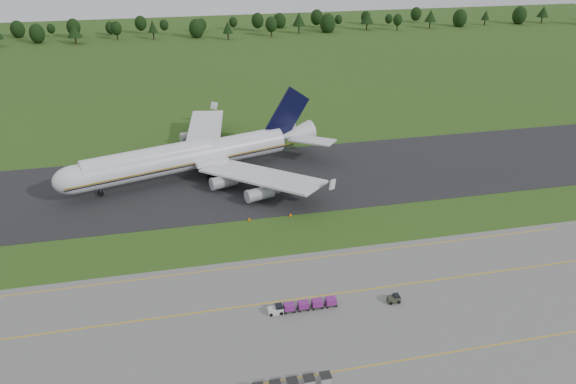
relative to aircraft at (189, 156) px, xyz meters
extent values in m
plane|color=#294916|center=(13.81, -34.13, -5.57)|extent=(600.00, 600.00, 0.00)
cube|color=slate|center=(13.81, -68.13, -5.54)|extent=(300.00, 52.00, 0.06)
cube|color=black|center=(13.81, -6.13, -5.53)|extent=(300.00, 40.00, 0.08)
cube|color=#E4AB0D|center=(13.81, -56.13, -5.50)|extent=(300.00, 0.25, 0.01)
cube|color=#E4AB0D|center=(13.81, -74.13, -5.50)|extent=(300.00, 0.20, 0.01)
cube|color=#E4AB0D|center=(13.81, -44.13, -5.50)|extent=(120.00, 0.20, 0.01)
cylinder|color=black|center=(-67.48, 190.91, -3.94)|extent=(0.70, 0.70, 3.26)
sphere|color=black|center=(-67.48, 190.91, -0.58)|extent=(7.85, 7.85, 7.85)
cylinder|color=black|center=(-47.83, 184.82, -3.87)|extent=(0.70, 0.70, 3.39)
cone|color=black|center=(-47.83, 184.82, 0.83)|extent=(7.84, 7.84, 6.02)
cylinder|color=black|center=(-27.02, 191.60, -3.57)|extent=(0.70, 0.70, 4.00)
sphere|color=black|center=(-27.02, 191.60, 0.54)|extent=(5.75, 5.75, 5.75)
cylinder|color=black|center=(-7.69, 188.34, -3.70)|extent=(0.70, 0.70, 3.73)
cone|color=black|center=(-7.69, 188.34, 1.48)|extent=(5.10, 5.10, 6.63)
cylinder|color=black|center=(15.75, 188.13, -3.99)|extent=(0.70, 0.70, 3.16)
sphere|color=black|center=(15.75, 188.13, -0.75)|extent=(8.22, 8.22, 8.22)
cylinder|color=black|center=(31.92, 178.22, -3.82)|extent=(0.70, 0.70, 3.50)
cone|color=black|center=(31.92, 178.22, 1.04)|extent=(5.54, 5.54, 6.22)
cylinder|color=black|center=(56.78, 182.59, -3.42)|extent=(0.70, 0.70, 4.30)
sphere|color=black|center=(56.78, 182.59, 0.99)|extent=(6.61, 6.61, 6.61)
cylinder|color=black|center=(73.98, 188.17, -3.46)|extent=(0.70, 0.70, 4.23)
cone|color=black|center=(73.98, 188.17, 2.41)|extent=(7.39, 7.39, 7.51)
cylinder|color=black|center=(91.16, 188.14, -3.99)|extent=(0.70, 0.70, 3.17)
sphere|color=black|center=(91.16, 188.14, -0.73)|extent=(8.97, 8.97, 8.97)
cylinder|color=black|center=(115.90, 190.22, -3.66)|extent=(0.70, 0.70, 3.82)
cone|color=black|center=(115.90, 190.22, 1.65)|extent=(7.78, 7.78, 6.79)
cylinder|color=black|center=(133.00, 185.08, -3.60)|extent=(0.70, 0.70, 3.94)
sphere|color=black|center=(133.00, 185.08, 0.45)|extent=(5.31, 5.31, 5.31)
cylinder|color=black|center=(154.91, 187.42, -3.63)|extent=(0.70, 0.70, 3.88)
cone|color=black|center=(154.91, 187.42, 1.76)|extent=(7.07, 7.07, 6.89)
cylinder|color=black|center=(175.29, 189.25, -4.00)|extent=(0.70, 0.70, 3.13)
sphere|color=black|center=(175.29, 189.25, -0.78)|extent=(8.49, 8.49, 8.49)
cylinder|color=black|center=(193.12, 190.26, -3.96)|extent=(0.70, 0.70, 3.21)
cone|color=black|center=(193.12, 190.26, 0.50)|extent=(5.08, 5.08, 5.71)
cylinder|color=black|center=(216.03, 189.52, -3.87)|extent=(0.70, 0.70, 3.41)
sphere|color=black|center=(216.03, 189.52, -0.37)|extent=(8.64, 8.64, 8.64)
cylinder|color=black|center=(232.50, 189.57, -3.72)|extent=(0.70, 0.70, 3.69)
cone|color=black|center=(232.50, 189.57, 1.40)|extent=(7.23, 7.23, 6.55)
cylinder|color=silver|center=(-1.22, -0.37, -0.20)|extent=(53.30, 22.03, 6.67)
cylinder|color=silver|center=(-10.07, -3.07, 1.37)|extent=(31.62, 14.15, 5.20)
sphere|color=silver|center=(-26.90, -8.20, -0.20)|extent=(6.67, 6.67, 6.67)
cone|color=silver|center=(29.34, 8.94, 0.26)|extent=(11.59, 9.03, 6.33)
cube|color=gold|center=(-0.24, -3.58, -0.75)|extent=(56.69, 17.33, 0.32)
cube|color=silver|center=(15.85, -13.65, -1.03)|extent=(28.22, 29.35, 0.51)
cube|color=silver|center=(5.54, 20.17, -1.03)|extent=(14.09, 32.54, 0.51)
cylinder|color=#929499|center=(7.45, -9.92, -3.35)|extent=(7.06, 4.72, 2.96)
cylinder|color=#929499|center=(14.69, -18.36, -3.35)|extent=(7.06, 4.72, 2.96)
cylinder|color=#929499|center=(0.65, 12.39, -3.35)|extent=(7.06, 4.72, 2.96)
cylinder|color=#929499|center=(1.95, 23.43, -3.35)|extent=(7.06, 4.72, 2.96)
cube|color=black|center=(27.14, 8.27, 6.50)|extent=(13.06, 4.42, 14.86)
cube|color=silver|center=(32.69, 2.70, 0.54)|extent=(12.42, 11.74, 0.42)
cube|color=silver|center=(28.64, 15.99, 0.54)|extent=(8.04, 12.94, 0.42)
cylinder|color=slate|center=(-21.58, -6.58, -4.55)|extent=(0.33, 0.33, 2.04)
cylinder|color=black|center=(-21.58, -6.58, -4.97)|extent=(1.39, 1.15, 1.20)
cylinder|color=slate|center=(5.31, -2.74, -4.55)|extent=(0.33, 0.33, 2.04)
cylinder|color=black|center=(5.31, -2.74, -4.97)|extent=(1.39, 1.15, 1.20)
cylinder|color=slate|center=(2.88, 5.23, -4.55)|extent=(0.33, 0.33, 2.04)
cylinder|color=black|center=(2.88, 5.23, -4.97)|extent=(1.39, 1.15, 1.20)
cube|color=silver|center=(10.09, -59.08, -4.98)|extent=(2.52, 1.36, 1.07)
cylinder|color=black|center=(9.21, -59.76, -5.22)|extent=(0.58, 0.21, 0.58)
cube|color=black|center=(12.41, -59.08, -5.17)|extent=(1.94, 1.45, 0.12)
cube|color=#6B1E6C|center=(12.41, -59.08, -4.59)|extent=(1.74, 1.36, 1.07)
cylinder|color=black|center=(11.64, -59.76, -5.34)|extent=(0.33, 0.15, 0.33)
cube|color=black|center=(14.83, -59.08, -5.17)|extent=(1.94, 1.45, 0.12)
cube|color=#6B1E6C|center=(14.83, -59.08, -4.59)|extent=(1.74, 1.36, 1.07)
cylinder|color=black|center=(14.06, -59.76, -5.34)|extent=(0.33, 0.15, 0.33)
cube|color=black|center=(17.26, -59.08, -5.17)|extent=(1.94, 1.45, 0.12)
cube|color=#6B1E6C|center=(17.26, -59.08, -4.59)|extent=(1.74, 1.36, 1.07)
cylinder|color=black|center=(16.48, -59.76, -5.34)|extent=(0.33, 0.15, 0.33)
cube|color=black|center=(19.68, -59.08, -5.17)|extent=(1.94, 1.45, 0.12)
cube|color=#6B1E6C|center=(19.68, -59.08, -4.59)|extent=(1.74, 1.36, 1.07)
cylinder|color=black|center=(18.90, -59.76, -5.34)|extent=(0.33, 0.15, 0.33)
cylinder|color=black|center=(10.09, -59.08, -5.22)|extent=(0.58, 0.21, 0.58)
cube|color=#2E3424|center=(30.43, -60.56, -4.93)|extent=(2.09, 1.26, 1.15)
cylinder|color=black|center=(29.70, -61.19, -5.22)|extent=(0.59, 0.21, 0.59)
cylinder|color=black|center=(31.16, -59.93, -5.22)|extent=(0.59, 0.21, 0.59)
cube|color=black|center=(6.61, -76.06, -3.97)|extent=(1.60, 1.60, 0.08)
cube|color=black|center=(9.01, -76.06, -3.97)|extent=(1.60, 1.60, 0.08)
cube|color=gray|center=(11.41, -76.06, -4.76)|extent=(1.50, 1.50, 1.50)
cube|color=black|center=(11.41, -76.06, -3.97)|extent=(1.60, 1.60, 0.08)
cube|color=gray|center=(13.81, -76.06, -4.76)|extent=(1.50, 1.50, 1.50)
cube|color=black|center=(13.81, -76.06, -3.97)|extent=(1.60, 1.60, 0.08)
cube|color=orange|center=(10.84, -26.63, -5.27)|extent=(0.50, 0.12, 0.60)
cube|color=black|center=(10.84, -26.63, -5.55)|extent=(0.30, 0.30, 0.04)
cube|color=orange|center=(20.08, -26.63, -5.27)|extent=(0.50, 0.12, 0.60)
cube|color=black|center=(20.08, -26.63, -5.55)|extent=(0.30, 0.30, 0.04)
camera|label=1|loc=(-4.31, -132.88, 53.53)|focal=35.00mm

